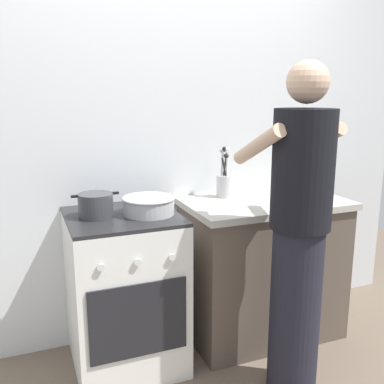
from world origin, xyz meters
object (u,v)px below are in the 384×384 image
mixing_bowl (149,205)px  utensil_crock (224,182)px  stove_range (125,291)px  oil_bottle (298,180)px  person (299,235)px  pot (96,205)px

mixing_bowl → utensil_crock: 0.60m
stove_range → oil_bottle: oil_bottle is taller
stove_range → oil_bottle: size_ratio=3.46×
person → utensil_crock: bearing=95.2°
mixing_bowl → utensil_crock: utensil_crock is taller
mixing_bowl → oil_bottle: oil_bottle is taller
utensil_crock → person: bearing=-84.8°
stove_range → oil_bottle: 1.27m
pot → mixing_bowl: (0.28, -0.04, -0.01)m
oil_bottle → stove_range: bearing=-179.4°
stove_range → person: bearing=-35.6°
pot → utensil_crock: bearing=11.2°
utensil_crock → mixing_bowl: bearing=-159.3°
mixing_bowl → person: 0.81m
mixing_bowl → oil_bottle: size_ratio=1.13×
oil_bottle → person: bearing=-123.9°
stove_range → mixing_bowl: bearing=-16.0°
pot → person: (0.91, -0.55, -0.11)m
person → pot: bearing=148.6°
utensil_crock → person: (0.07, -0.72, -0.13)m
stove_range → mixing_bowl: 0.52m
oil_bottle → person: size_ratio=0.15×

